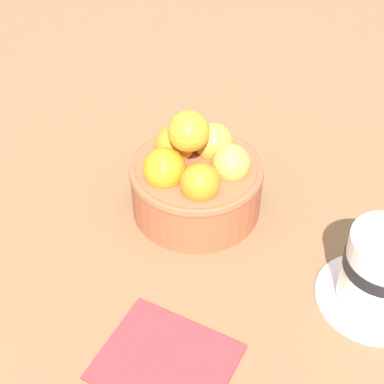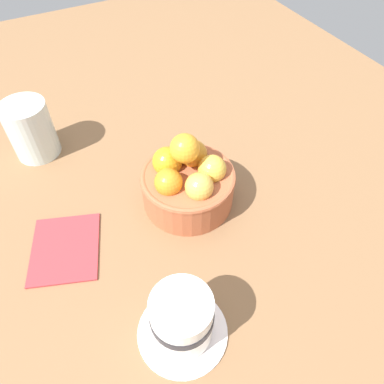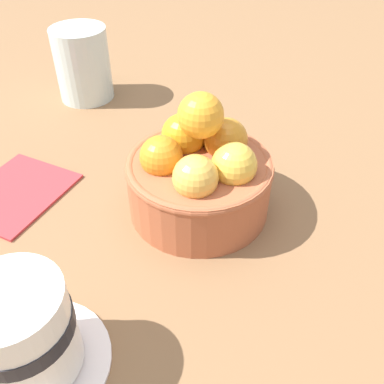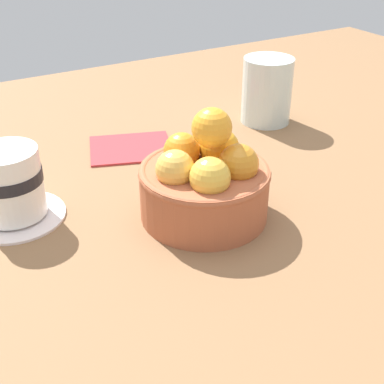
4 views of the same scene
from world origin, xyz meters
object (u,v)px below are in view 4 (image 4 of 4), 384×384
object	(u,v)px
coffee_cup	(10,186)
folded_napkin	(133,147)
terracotta_bowl	(205,181)
water_glass	(267,91)

from	to	relation	value
coffee_cup	folded_napkin	distance (cm)	21.21
terracotta_bowl	folded_napkin	size ratio (longest dim) A/B	1.27
terracotta_bowl	water_glass	world-z (taller)	terracotta_bowl
terracotta_bowl	folded_napkin	distance (cm)	20.07
water_glass	terracotta_bowl	bearing A→B (deg)	-140.35
coffee_cup	water_glass	world-z (taller)	water_glass
coffee_cup	water_glass	xyz separation A→B (cm)	(40.56, 8.30, 1.00)
water_glass	folded_napkin	world-z (taller)	water_glass
terracotta_bowl	folded_napkin	world-z (taller)	terracotta_bowl
folded_napkin	terracotta_bowl	bearing A→B (deg)	-90.67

